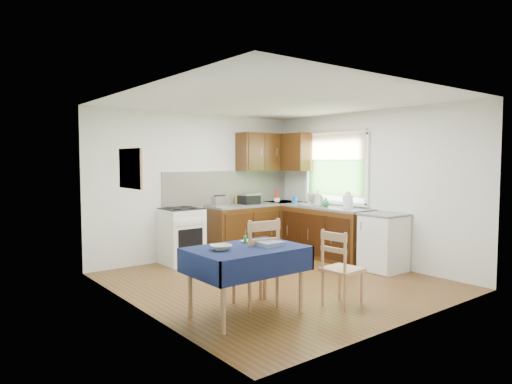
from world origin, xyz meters
TOP-DOWN VIEW (x-y plane):
  - floor at (0.00, 0.00)m, footprint 4.20×4.20m
  - ceiling at (0.00, 0.00)m, footprint 4.00×4.20m
  - wall_back at (0.00, 2.10)m, footprint 4.00×0.02m
  - wall_front at (0.00, -2.10)m, footprint 4.00×0.02m
  - wall_left at (-2.00, 0.00)m, footprint 0.02×4.20m
  - wall_right at (2.00, 0.00)m, footprint 0.02×4.20m
  - base_cabinets at (1.36, 1.26)m, footprint 1.90×2.30m
  - worktop_back at (1.05, 1.80)m, footprint 1.90×0.60m
  - worktop_right at (1.70, 0.65)m, footprint 0.60×1.70m
  - worktop_corner at (1.70, 1.80)m, footprint 0.60×0.60m
  - splashback at (0.65, 2.08)m, footprint 2.70×0.02m
  - upper_cabinets at (1.52, 1.80)m, footprint 1.20×0.85m
  - stove at (-0.50, 1.80)m, footprint 0.60×0.61m
  - window at (1.97, 0.70)m, footprint 0.04×1.48m
  - fridge at (1.70, -0.55)m, footprint 0.58×0.60m
  - corkboard at (-1.97, 0.30)m, footprint 0.04×0.62m
  - dining_table at (-1.15, -0.85)m, footprint 1.24×0.84m
  - chair_far at (-0.88, -0.71)m, footprint 0.51×0.51m
  - chair_near at (-0.12, -1.29)m, footprint 0.43×0.43m
  - toaster at (0.22, 1.75)m, footprint 0.26×0.16m
  - sandwich_press at (0.90, 1.82)m, footprint 0.33×0.29m
  - sauce_bottle at (1.43, 1.66)m, footprint 0.06×0.06m
  - yellow_packet at (0.80, 1.97)m, footprint 0.14×0.12m
  - dish_rack at (1.71, 0.94)m, footprint 0.43×0.33m
  - kettle at (1.76, 0.22)m, footprint 0.17×0.17m
  - cup at (1.45, 1.67)m, footprint 0.13×0.13m
  - soap_bottle_a at (1.60, 0.76)m, footprint 0.14×0.14m
  - soap_bottle_b at (1.66, 1.40)m, footprint 0.10×0.10m
  - soap_bottle_c at (1.63, 0.60)m, footprint 0.13×0.13m
  - plate_bowl at (-1.45, -0.80)m, footprint 0.26×0.26m
  - book at (-0.97, -0.66)m, footprint 0.24×0.25m
  - spice_jar at (-1.02, -0.66)m, footprint 0.04×0.04m
  - tea_towel at (-0.89, -0.95)m, footprint 0.26×0.21m

SIDE VIEW (x-z plane):
  - floor at x=0.00m, z-range 0.00..0.00m
  - base_cabinets at x=1.36m, z-range 0.00..0.86m
  - fridge at x=1.70m, z-range 0.00..0.88m
  - stove at x=-0.50m, z-range 0.00..0.92m
  - chair_near at x=-0.12m, z-range 0.03..0.92m
  - chair_far at x=-0.88m, z-range 0.03..1.07m
  - dining_table at x=-1.15m, z-range 0.27..1.02m
  - book at x=-0.97m, z-range 0.75..0.77m
  - tea_towel at x=-0.89m, z-range 0.75..0.80m
  - plate_bowl at x=-1.45m, z-range 0.75..0.80m
  - spice_jar at x=-1.02m, z-range 0.75..0.83m
  - worktop_back at x=1.05m, z-range 0.86..0.90m
  - worktop_right at x=1.70m, z-range 0.86..0.90m
  - worktop_corner at x=1.70m, z-range 0.86..0.90m
  - dish_rack at x=1.71m, z-range 0.82..1.03m
  - cup at x=1.45m, z-range 0.90..0.99m
  - yellow_packet at x=0.80m, z-range 0.90..1.06m
  - soap_bottle_c at x=1.63m, z-range 0.90..1.06m
  - soap_bottle_b at x=1.66m, z-range 0.90..1.08m
  - toaster at x=0.22m, z-range 0.89..1.09m
  - sandwich_press at x=0.90m, z-range 0.90..1.09m
  - sauce_bottle at x=1.43m, z-range 0.90..1.14m
  - kettle at x=1.76m, z-range 0.88..1.17m
  - soap_bottle_a at x=1.60m, z-range 0.90..1.18m
  - splashback at x=0.65m, z-range 0.90..1.50m
  - wall_back at x=0.00m, z-range 0.00..2.50m
  - wall_front at x=0.00m, z-range 0.00..2.50m
  - wall_left at x=-2.00m, z-range 0.00..2.50m
  - wall_right at x=2.00m, z-range 0.00..2.50m
  - corkboard at x=-1.97m, z-range 1.36..1.83m
  - window at x=1.97m, z-range 1.02..2.28m
  - upper_cabinets at x=1.52m, z-range 1.50..2.20m
  - ceiling at x=0.00m, z-range 2.49..2.51m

